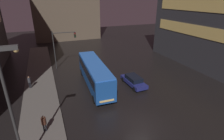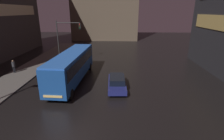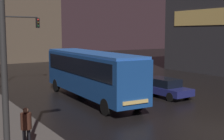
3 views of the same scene
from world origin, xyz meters
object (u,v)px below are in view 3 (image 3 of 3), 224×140
bus_near (91,71)px  car_taxi (163,87)px  pedestrian_mid (26,124)px  traffic_light_main (13,37)px

bus_near → car_taxi: 5.57m
car_taxi → pedestrian_mid: (-11.90, -5.31, 0.43)m
bus_near → pedestrian_mid: size_ratio=6.89×
car_taxi → bus_near: bearing=-21.6°
bus_near → car_taxi: (5.09, -1.79, -1.37)m
car_taxi → pedestrian_mid: bearing=21.9°
car_taxi → traffic_light_main: 13.71m
bus_near → traffic_light_main: 9.42m
traffic_light_main → car_taxi: bearing=-51.9°
bus_near → pedestrian_mid: bearing=49.1°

